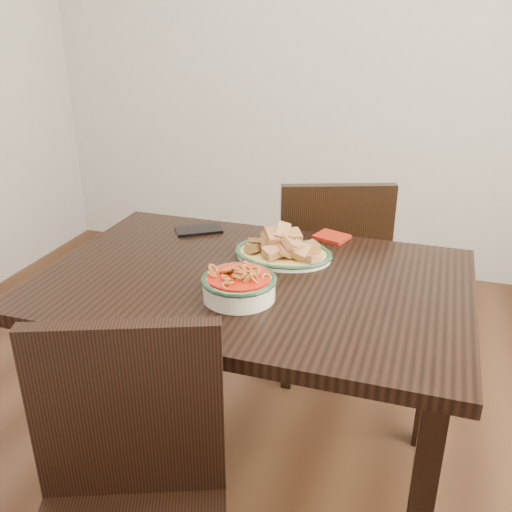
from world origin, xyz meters
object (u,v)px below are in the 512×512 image
(dining_table, at_px, (254,306))
(chair_far, at_px, (329,270))
(chair_near, at_px, (128,509))
(smartphone, at_px, (199,230))
(fish_plate, at_px, (283,244))
(noodle_bowl, at_px, (239,283))

(dining_table, distance_m, chair_far, 0.67)
(chair_near, xyz_separation_m, smartphone, (-0.24, 0.96, 0.26))
(fish_plate, distance_m, noodle_bowl, 0.30)
(dining_table, distance_m, chair_near, 0.69)
(dining_table, bearing_deg, noodle_bowl, -89.28)
(noodle_bowl, relative_size, smartphone, 1.30)
(chair_far, distance_m, smartphone, 0.60)
(chair_near, height_order, noodle_bowl, chair_near)
(dining_table, xyz_separation_m, smartphone, (-0.30, 0.29, 0.10))
(chair_near, relative_size, noodle_bowl, 4.29)
(fish_plate, bearing_deg, smartphone, 160.01)
(noodle_bowl, height_order, smartphone, noodle_bowl)
(chair_near, relative_size, fish_plate, 2.92)
(dining_table, bearing_deg, fish_plate, 75.90)
(dining_table, distance_m, fish_plate, 0.22)
(dining_table, relative_size, fish_plate, 4.06)
(dining_table, distance_m, smartphone, 0.43)
(fish_plate, xyz_separation_m, noodle_bowl, (-0.04, -0.30, -0.00))
(dining_table, xyz_separation_m, chair_far, (0.11, 0.65, -0.16))
(fish_plate, distance_m, smartphone, 0.37)
(dining_table, height_order, smartphone, smartphone)
(chair_near, xyz_separation_m, fish_plate, (0.11, 0.83, 0.30))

